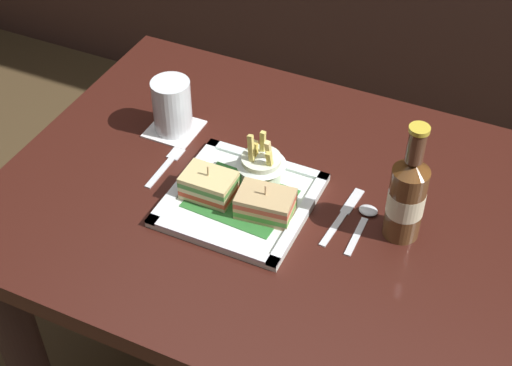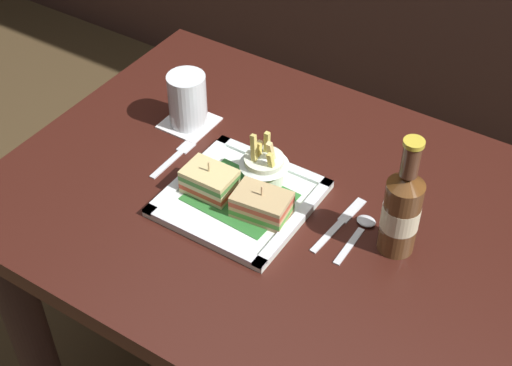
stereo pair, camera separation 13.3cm
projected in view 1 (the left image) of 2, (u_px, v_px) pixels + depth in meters
name	position (u px, v px, depth m)	size (l,w,h in m)	color
dining_table	(270.00, 255.00, 1.47)	(1.01, 0.77, 0.74)	#381610
square_plate	(241.00, 200.00, 1.35)	(0.25, 0.25, 0.02)	white
sandwich_half_left	(209.00, 185.00, 1.33)	(0.09, 0.07, 0.07)	#D2B47F
sandwich_half_right	(265.00, 204.00, 1.30)	(0.11, 0.08, 0.07)	tan
fries_cup	(261.00, 164.00, 1.35)	(0.09, 0.09, 0.11)	silver
beer_bottle	(407.00, 195.00, 1.23)	(0.06, 0.06, 0.23)	brown
drink_coaster	(174.00, 129.00, 1.51)	(0.10, 0.10, 0.00)	white
water_glass	(172.00, 109.00, 1.47)	(0.08, 0.08, 0.11)	silver
fork	(167.00, 164.00, 1.43)	(0.02, 0.13, 0.00)	silver
knife	(344.00, 214.00, 1.33)	(0.03, 0.16, 0.00)	silver
spoon	(365.00, 217.00, 1.32)	(0.04, 0.13, 0.01)	silver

